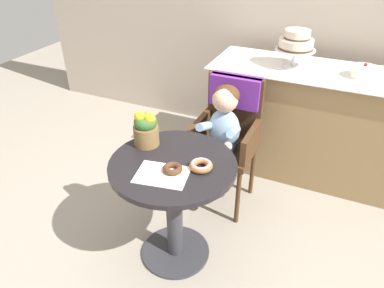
{
  "coord_description": "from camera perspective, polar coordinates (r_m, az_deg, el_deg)",
  "views": [
    {
      "loc": [
        0.78,
        -1.47,
        1.88
      ],
      "look_at": [
        0.05,
        0.15,
        0.77
      ],
      "focal_mm": 34.14,
      "sensor_mm": 36.0,
      "label": 1
    }
  ],
  "objects": [
    {
      "name": "tiered_cake_stand",
      "position": [
        2.91,
        15.96,
        14.94
      ],
      "size": [
        0.3,
        0.3,
        0.28
      ],
      "color": "silver",
      "rests_on": "display_counter"
    },
    {
      "name": "paper_napkin",
      "position": [
        1.94,
        -4.69,
        -4.81
      ],
      "size": [
        0.31,
        0.25,
        0.0
      ],
      "primitive_type": "cube",
      "rotation": [
        0.0,
        0.0,
        0.18
      ],
      "color": "white",
      "rests_on": "cafe_table"
    },
    {
      "name": "round_layer_cake",
      "position": [
        2.91,
        25.28,
        10.17
      ],
      "size": [
        0.17,
        0.17,
        0.11
      ],
      "color": "white",
      "rests_on": "display_counter"
    },
    {
      "name": "flower_vase",
      "position": [
        2.15,
        -7.22,
        2.45
      ],
      "size": [
        0.15,
        0.15,
        0.22
      ],
      "color": "brown",
      "rests_on": "cafe_table"
    },
    {
      "name": "donut_mid",
      "position": [
        1.97,
        1.42,
        -3.34
      ],
      "size": [
        0.13,
        0.13,
        0.04
      ],
      "color": "#936033",
      "rests_on": "cafe_table"
    },
    {
      "name": "ground_plane",
      "position": [
        2.51,
        -2.56,
        -16.53
      ],
      "size": [
        8.0,
        8.0,
        0.0
      ],
      "primitive_type": "plane",
      "color": "gray"
    },
    {
      "name": "wicker_chair",
      "position": [
        2.6,
        5.93,
        3.4
      ],
      "size": [
        0.42,
        0.45,
        0.95
      ],
      "rotation": [
        0.0,
        0.0,
        -0.07
      ],
      "color": "#472D19",
      "rests_on": "ground"
    },
    {
      "name": "display_counter",
      "position": [
        3.12,
        17.34,
        3.29
      ],
      "size": [
        1.56,
        0.62,
        0.9
      ],
      "color": "#93754C",
      "rests_on": "ground"
    },
    {
      "name": "donut_front",
      "position": [
        1.95,
        -3.06,
        -3.83
      ],
      "size": [
        0.11,
        0.11,
        0.04
      ],
      "color": "#4C2D19",
      "rests_on": "cafe_table"
    },
    {
      "name": "cafe_table",
      "position": [
        2.16,
        -2.88,
        -7.55
      ],
      "size": [
        0.72,
        0.72,
        0.72
      ],
      "color": "black",
      "rests_on": "ground"
    },
    {
      "name": "seated_child",
      "position": [
        2.46,
        4.78,
        2.6
      ],
      "size": [
        0.27,
        0.32,
        0.73
      ],
      "color": "#8CADCC",
      "rests_on": "ground"
    }
  ]
}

